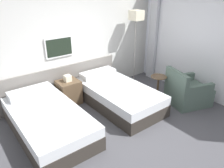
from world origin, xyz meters
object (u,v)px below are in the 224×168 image
object	(u,v)px
bed_near_door	(48,121)
armchair	(187,92)
nightstand	(69,92)
floor_lamp	(136,21)
side_table	(158,84)
bed_near_window	(118,95)

from	to	relation	value
bed_near_door	armchair	world-z (taller)	armchair
nightstand	floor_lamp	world-z (taller)	floor_lamp
bed_near_door	nightstand	bearing A→B (deg)	42.13
side_table	armchair	xyz separation A→B (m)	(0.39, -0.53, -0.13)
armchair	nightstand	bearing A→B (deg)	70.72
bed_near_window	armchair	size ratio (longest dim) A/B	2.01
nightstand	side_table	xyz separation A→B (m)	(1.73, -1.12, 0.12)
floor_lamp	armchair	distance (m)	2.14
bed_near_door	floor_lamp	bearing A→B (deg)	13.95
nightstand	side_table	world-z (taller)	nightstand
nightstand	side_table	size ratio (longest dim) A/B	1.16
bed_near_window	armchair	xyz separation A→B (m)	(1.30, -0.91, 0.03)
nightstand	floor_lamp	bearing A→B (deg)	-1.49
bed_near_window	nightstand	size ratio (longest dim) A/B	2.98
nightstand	armchair	bearing A→B (deg)	-37.89
bed_near_window	armchair	world-z (taller)	armchair
bed_near_door	armchair	xyz separation A→B (m)	(2.94, -0.91, 0.03)
bed_near_window	floor_lamp	distance (m)	1.96
bed_near_window	side_table	bearing A→B (deg)	-22.29
bed_near_door	side_table	world-z (taller)	side_table
side_table	bed_near_window	bearing A→B (deg)	157.71
floor_lamp	side_table	size ratio (longest dim) A/B	3.26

